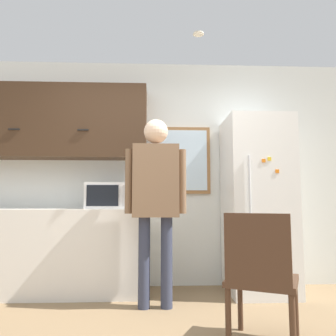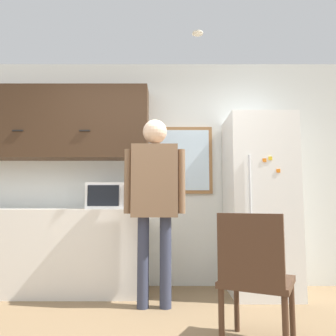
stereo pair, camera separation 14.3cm
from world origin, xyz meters
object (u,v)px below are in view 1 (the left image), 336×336
Objects in this scene: person at (156,190)px; chair at (260,273)px; microwave at (109,196)px; refrigerator at (257,204)px.

chair is at bearing -51.94° from person.
microwave is 1.64m from refrigerator.
microwave reaches higher than chair.
refrigerator reaches higher than person.
person is 1.28m from chair.
refrigerator reaches higher than microwave.
microwave is 0.26× the size of person.
refrigerator is (1.13, 0.45, -0.14)m from person.
person is at bearing -25.48° from chair.
person reaches higher than microwave.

